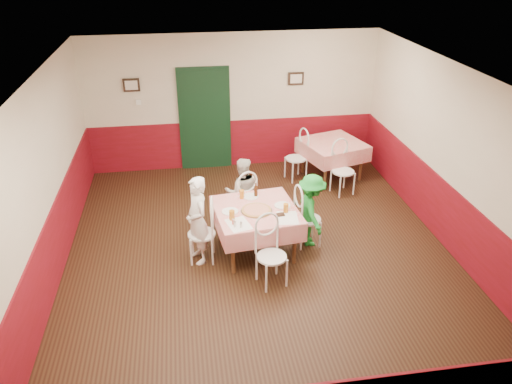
{
  "coord_description": "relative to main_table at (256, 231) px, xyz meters",
  "views": [
    {
      "loc": [
        -1.05,
        -6.44,
        4.46
      ],
      "look_at": [
        -0.05,
        0.09,
        1.05
      ],
      "focal_mm": 35.0,
      "sensor_mm": 36.0,
      "label": 1
    }
  ],
  "objects": [
    {
      "name": "floor",
      "position": [
        0.05,
        -0.09,
        -0.38
      ],
      "size": [
        7.0,
        7.0,
        0.0
      ],
      "primitive_type": "plane",
      "color": "black",
      "rests_on": "ground"
    },
    {
      "name": "ceiling",
      "position": [
        0.05,
        -0.09,
        2.42
      ],
      "size": [
        7.0,
        7.0,
        0.0
      ],
      "primitive_type": "plane",
      "color": "white",
      "rests_on": "back_wall"
    },
    {
      "name": "back_wall",
      "position": [
        0.05,
        3.41,
        1.02
      ],
      "size": [
        6.0,
        0.1,
        2.8
      ],
      "primitive_type": "cube",
      "color": "beige",
      "rests_on": "ground"
    },
    {
      "name": "front_wall",
      "position": [
        0.05,
        -3.59,
        1.02
      ],
      "size": [
        6.0,
        0.1,
        2.8
      ],
      "primitive_type": "cube",
      "color": "beige",
      "rests_on": "ground"
    },
    {
      "name": "left_wall",
      "position": [
        -2.95,
        -0.09,
        1.02
      ],
      "size": [
        0.1,
        7.0,
        2.8
      ],
      "primitive_type": "cube",
      "color": "beige",
      "rests_on": "ground"
    },
    {
      "name": "right_wall",
      "position": [
        3.05,
        -0.09,
        1.02
      ],
      "size": [
        0.1,
        7.0,
        2.8
      ],
      "primitive_type": "cube",
      "color": "beige",
      "rests_on": "ground"
    },
    {
      "name": "wainscot_back",
      "position": [
        0.05,
        3.4,
        0.12
      ],
      "size": [
        6.0,
        0.03,
        1.0
      ],
      "primitive_type": "cube",
      "color": "maroon",
      "rests_on": "ground"
    },
    {
      "name": "wainscot_left",
      "position": [
        -2.94,
        -0.09,
        0.12
      ],
      "size": [
        0.03,
        7.0,
        1.0
      ],
      "primitive_type": "cube",
      "color": "maroon",
      "rests_on": "ground"
    },
    {
      "name": "wainscot_right",
      "position": [
        3.03,
        -0.09,
        0.12
      ],
      "size": [
        0.03,
        7.0,
        1.0
      ],
      "primitive_type": "cube",
      "color": "maroon",
      "rests_on": "ground"
    },
    {
      "name": "door",
      "position": [
        -0.55,
        3.36,
        0.68
      ],
      "size": [
        0.96,
        0.06,
        2.1
      ],
      "primitive_type": "cube",
      "color": "black",
      "rests_on": "ground"
    },
    {
      "name": "picture_left",
      "position": [
        -1.95,
        3.36,
        1.48
      ],
      "size": [
        0.32,
        0.03,
        0.26
      ],
      "primitive_type": "cube",
      "color": "black",
      "rests_on": "back_wall"
    },
    {
      "name": "picture_right",
      "position": [
        1.35,
        3.36,
        1.48
      ],
      "size": [
        0.32,
        0.03,
        0.26
      ],
      "primitive_type": "cube",
      "color": "black",
      "rests_on": "back_wall"
    },
    {
      "name": "thermostat",
      "position": [
        -1.85,
        3.36,
        1.12
      ],
      "size": [
        0.1,
        0.03,
        0.1
      ],
      "primitive_type": "cube",
      "color": "white",
      "rests_on": "back_wall"
    },
    {
      "name": "main_table",
      "position": [
        0.0,
        0.0,
        0.0
      ],
      "size": [
        1.35,
        1.35,
        0.77
      ],
      "primitive_type": "cube",
      "rotation": [
        0.0,
        0.0,
        0.11
      ],
      "color": "red",
      "rests_on": "ground"
    },
    {
      "name": "second_table",
      "position": [
        1.95,
        2.49,
        0.0
      ],
      "size": [
        1.4,
        1.4,
        0.77
      ],
      "primitive_type": "cube",
      "rotation": [
        0.0,
        0.0,
        0.29
      ],
      "color": "red",
      "rests_on": "ground"
    },
    {
      "name": "chair_left",
      "position": [
        -0.84,
        -0.09,
        0.08
      ],
      "size": [
        0.46,
        0.46,
        0.9
      ],
      "primitive_type": null,
      "rotation": [
        0.0,
        0.0,
        -1.68
      ],
      "color": "white",
      "rests_on": "ground"
    },
    {
      "name": "chair_right",
      "position": [
        0.84,
        0.09,
        0.08
      ],
      "size": [
        0.47,
        0.47,
        0.9
      ],
      "primitive_type": null,
      "rotation": [
        0.0,
        0.0,
        1.7
      ],
      "color": "white",
      "rests_on": "ground"
    },
    {
      "name": "chair_far",
      "position": [
        -0.09,
        0.84,
        0.08
      ],
      "size": [
        0.53,
        0.53,
        0.9
      ],
      "primitive_type": null,
      "rotation": [
        0.0,
        0.0,
        3.47
      ],
      "color": "white",
      "rests_on": "ground"
    },
    {
      "name": "chair_near",
      "position": [
        0.09,
        -0.84,
        0.08
      ],
      "size": [
        0.52,
        0.52,
        0.9
      ],
      "primitive_type": null,
      "rotation": [
        0.0,
        0.0,
        0.28
      ],
      "color": "white",
      "rests_on": "ground"
    },
    {
      "name": "chair_second_a",
      "position": [
        1.2,
        2.49,
        0.08
      ],
      "size": [
        0.52,
        0.52,
        0.9
      ],
      "primitive_type": null,
      "rotation": [
        0.0,
        0.0,
        -1.28
      ],
      "color": "white",
      "rests_on": "ground"
    },
    {
      "name": "chair_second_b",
      "position": [
        1.95,
        1.74,
        0.08
      ],
      "size": [
        0.52,
        0.52,
        0.9
      ],
      "primitive_type": null,
      "rotation": [
        0.0,
        0.0,
        0.29
      ],
      "color": "white",
      "rests_on": "ground"
    },
    {
      "name": "pizza",
      "position": [
        -0.0,
        -0.06,
        0.4
      ],
      "size": [
        0.5,
        0.5,
        0.03
      ],
      "primitive_type": "cylinder",
      "rotation": [
        0.0,
        0.0,
        0.11
      ],
      "color": "#B74723",
      "rests_on": "main_table"
    },
    {
      "name": "plate_left",
      "position": [
        -0.4,
        -0.03,
        0.39
      ],
      "size": [
        0.28,
        0.28,
        0.01
      ],
      "primitive_type": "cylinder",
      "rotation": [
        0.0,
        0.0,
        0.11
      ],
      "color": "white",
      "rests_on": "main_table"
    },
    {
      "name": "plate_right",
      "position": [
        0.42,
        0.04,
        0.39
      ],
      "size": [
        0.28,
        0.28,
        0.01
      ],
      "primitive_type": "cylinder",
      "rotation": [
        0.0,
        0.0,
        0.11
      ],
      "color": "white",
      "rests_on": "main_table"
    },
    {
      "name": "plate_far",
      "position": [
        -0.03,
        0.4,
        0.39
      ],
      "size": [
        0.28,
        0.28,
        0.01
      ],
      "primitive_type": "cylinder",
      "rotation": [
        0.0,
        0.0,
        0.11
      ],
      "color": "white",
      "rests_on": "main_table"
    },
    {
      "name": "glass_a",
      "position": [
        -0.4,
        -0.27,
        0.46
      ],
      "size": [
        0.09,
        0.09,
        0.15
      ],
      "primitive_type": "cylinder",
      "rotation": [
        0.0,
        0.0,
        0.11
      ],
      "color": "#BF7219",
      "rests_on": "main_table"
    },
    {
      "name": "glass_b",
      "position": [
        0.43,
        -0.16,
        0.46
      ],
      "size": [
        0.08,
        0.08,
        0.14
      ],
      "primitive_type": "cylinder",
      "rotation": [
        0.0,
        0.0,
        0.11
      ],
      "color": "#BF7219",
      "rests_on": "main_table"
    },
    {
      "name": "glass_c",
      "position": [
        -0.17,
        0.39,
        0.45
      ],
      "size": [
        0.08,
        0.08,
        0.14
      ],
      "primitive_type": "cylinder",
      "rotation": [
        0.0,
        0.0,
        0.11
      ],
      "color": "#BF7219",
      "rests_on": "main_table"
    },
    {
      "name": "beer_bottle",
      "position": [
        0.06,
        0.4,
        0.49
      ],
      "size": [
        0.06,
        0.06,
        0.21
      ],
      "primitive_type": "cylinder",
      "rotation": [
        0.0,
        0.0,
        0.11
      ],
      "color": "#381C0A",
      "rests_on": "main_table"
    },
    {
      "name": "shaker_a",
      "position": [
        -0.38,
        -0.47,
        0.43
      ],
      "size": [
        0.04,
        0.04,
        0.09
      ],
      "primitive_type": "cylinder",
      "rotation": [
        0.0,
        0.0,
        0.11
      ],
      "color": "silver",
      "rests_on": "main_table"
    },
    {
      "name": "shaker_b",
      "position": [
        -0.29,
        -0.5,
        0.43
      ],
      "size": [
        0.04,
        0.04,
        0.09
      ],
      "primitive_type": "cylinder",
      "rotation": [
        0.0,
        0.0,
        0.11
      ],
      "color": "silver",
      "rests_on": "main_table"
    },
    {
      "name": "shaker_c",
      "position": [
        -0.39,
        -0.4,
        0.43
      ],
      "size": [
        0.04,
        0.04,
        0.09
      ],
      "primitive_type": "cylinder",
      "rotation": [
        0.0,
        0.0,
        0.11
      ],
      "color": "#B23319",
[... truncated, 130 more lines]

